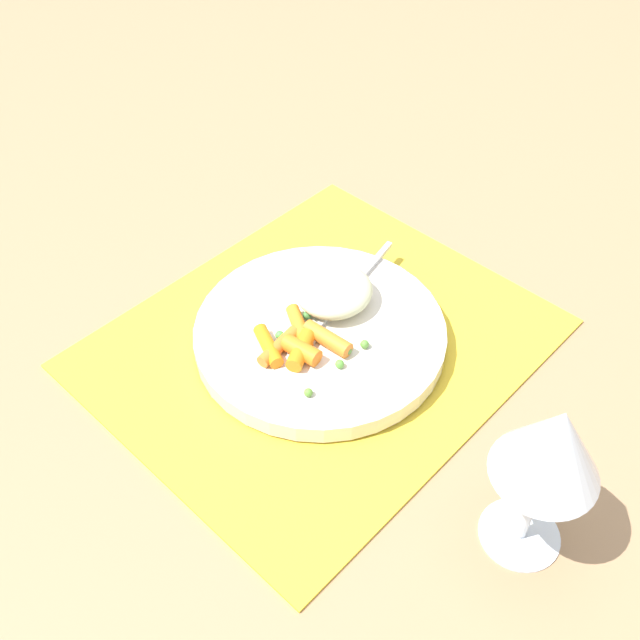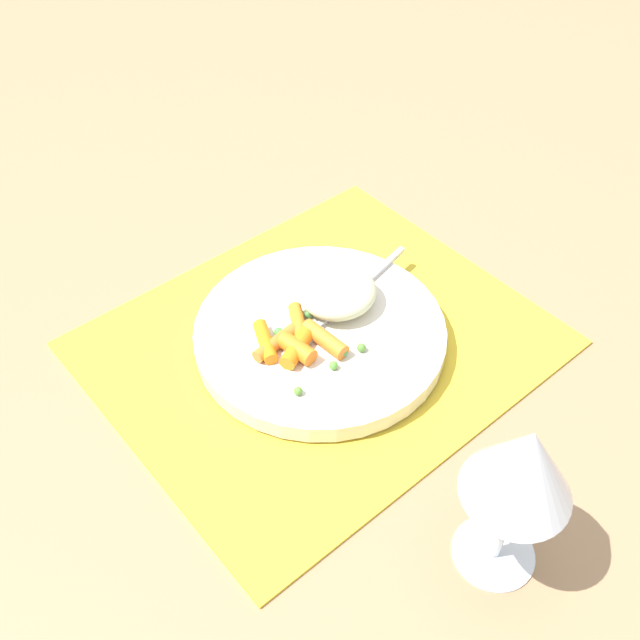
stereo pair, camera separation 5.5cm
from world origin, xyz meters
The scene contains 8 objects.
ground_plane centered at (0.00, 0.00, 0.00)m, with size 2.40×2.40×0.00m, color #997551.
placemat centered at (0.00, 0.00, 0.00)m, with size 0.43×0.36×0.01m, color gold.
plate centered at (0.00, 0.00, 0.02)m, with size 0.25×0.25×0.02m, color silver.
rice_mound centered at (-0.04, -0.01, 0.04)m, with size 0.08×0.08×0.03m, color beige.
carrot_portion centered at (0.04, 0.00, 0.03)m, with size 0.08×0.09×0.02m.
pea_scatter centered at (0.01, 0.01, 0.03)m, with size 0.09×0.09×0.01m.
fork centered at (-0.03, -0.01, 0.03)m, with size 0.20×0.05×0.01m.
wine_glass centered at (0.04, 0.27, 0.12)m, with size 0.08×0.08×0.16m.
Camera 2 is at (0.33, 0.39, 0.55)m, focal length 41.23 mm.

